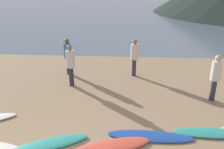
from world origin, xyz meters
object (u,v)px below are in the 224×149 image
surfboard_2 (49,144)px  surfboard_5 (212,133)px  person_2 (68,54)px  surfboard_3 (111,146)px  surfboard_4 (150,136)px  person_0 (134,55)px  person_1 (70,62)px  person_3 (216,74)px

surfboard_2 → surfboard_5: surfboard_2 is taller
surfboard_5 → person_2: bearing=138.8°
surfboard_3 → surfboard_4: size_ratio=0.89×
person_0 → person_2: (-3.12, 0.02, -0.01)m
person_1 → surfboard_4: bearing=145.0°
surfboard_2 → surfboard_4: 2.75m
surfboard_2 → surfboard_3: 1.65m
surfboard_2 → person_1: (-0.31, 3.96, 1.00)m
surfboard_2 → surfboard_5: (4.47, 0.81, -0.01)m
surfboard_3 → person_3: 4.70m
person_0 → person_3: person_0 is taller
surfboard_2 → person_2: bearing=73.9°
person_2 → surfboard_5: bearing=-7.5°
person_1 → person_2: bearing=-57.7°
person_1 → person_3: bearing=-176.7°
surfboard_4 → person_2: person_2 is taller
person_0 → person_2: bearing=-134.1°
surfboard_3 → person_0: 5.44m
surfboard_2 → surfboard_4: surfboard_2 is taller
person_3 → surfboard_4: bearing=-104.8°
surfboard_3 → surfboard_4: bearing=7.2°
person_0 → surfboard_2: bearing=-67.6°
person_1 → person_3: person_1 is taller
surfboard_4 → person_2: size_ratio=1.39×
surfboard_5 → surfboard_4: bearing=-172.0°
person_0 → person_3: bearing=6.5°
surfboard_3 → surfboard_4: 1.18m
surfboard_3 → person_0: (0.69, 5.31, 0.98)m
person_2 → person_3: size_ratio=1.00×
surfboard_3 → person_2: bearing=94.4°
surfboard_3 → surfboard_5: (2.82, 0.80, -0.01)m
surfboard_2 → person_3: size_ratio=1.20×
surfboard_5 → person_2: 6.99m
person_0 → person_3: size_ratio=1.01×
person_0 → person_1: 2.98m
surfboard_3 → surfboard_2: bearing=160.1°
person_0 → person_1: person_1 is taller
person_0 → person_3: (2.83, -2.35, -0.01)m
surfboard_3 → person_3: bearing=20.0°
surfboard_4 → person_1: size_ratio=1.36×
person_0 → person_1: size_ratio=0.99×
surfboard_5 → person_3: (0.70, 2.16, 0.98)m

